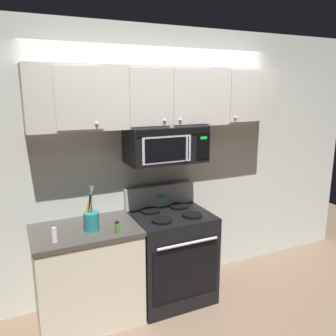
{
  "coord_description": "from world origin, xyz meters",
  "views": [
    {
      "loc": [
        -1.39,
        -2.47,
        2.1
      ],
      "look_at": [
        0.0,
        0.49,
        1.35
      ],
      "focal_mm": 37.02,
      "sensor_mm": 36.0,
      "label": 1
    }
  ],
  "objects_px": {
    "over_range_microwave": "(166,144)",
    "salt_shaker": "(54,235)",
    "utensil_crock_teal": "(91,219)",
    "spice_jar": "(117,227)",
    "stove_range": "(171,254)"
  },
  "relations": [
    {
      "from": "over_range_microwave",
      "to": "salt_shaker",
      "type": "height_order",
      "value": "over_range_microwave"
    },
    {
      "from": "utensil_crock_teal",
      "to": "spice_jar",
      "type": "bearing_deg",
      "value": -41.0
    },
    {
      "from": "utensil_crock_teal",
      "to": "salt_shaker",
      "type": "bearing_deg",
      "value": -159.95
    },
    {
      "from": "salt_shaker",
      "to": "stove_range",
      "type": "bearing_deg",
      "value": 8.89
    },
    {
      "from": "salt_shaker",
      "to": "spice_jar",
      "type": "xyz_separation_m",
      "value": [
        0.51,
        -0.04,
        -0.01
      ]
    },
    {
      "from": "stove_range",
      "to": "over_range_microwave",
      "type": "relative_size",
      "value": 1.47
    },
    {
      "from": "utensil_crock_teal",
      "to": "over_range_microwave",
      "type": "bearing_deg",
      "value": 12.3
    },
    {
      "from": "stove_range",
      "to": "over_range_microwave",
      "type": "xyz_separation_m",
      "value": [
        -0.0,
        0.12,
        1.11
      ]
    },
    {
      "from": "stove_range",
      "to": "utensil_crock_teal",
      "type": "xyz_separation_m",
      "value": [
        -0.79,
        -0.06,
        0.53
      ]
    },
    {
      "from": "salt_shaker",
      "to": "utensil_crock_teal",
      "type": "bearing_deg",
      "value": 20.05
    },
    {
      "from": "spice_jar",
      "to": "salt_shaker",
      "type": "bearing_deg",
      "value": 175.36
    },
    {
      "from": "utensil_crock_teal",
      "to": "salt_shaker",
      "type": "relative_size",
      "value": 3.26
    },
    {
      "from": "stove_range",
      "to": "spice_jar",
      "type": "relative_size",
      "value": 10.75
    },
    {
      "from": "over_range_microwave",
      "to": "stove_range",
      "type": "bearing_deg",
      "value": -89.86
    },
    {
      "from": "over_range_microwave",
      "to": "salt_shaker",
      "type": "distance_m",
      "value": 1.31
    }
  ]
}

